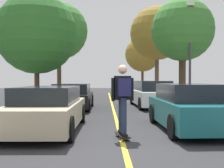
# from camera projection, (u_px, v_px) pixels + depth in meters

# --- Properties ---
(ground) EXTENTS (80.00, 80.00, 0.00)m
(ground) POSITION_uv_depth(u_px,v_px,m) (122.00, 139.00, 6.97)
(ground) COLOR #2D2D30
(center_line) EXTENTS (0.12, 39.20, 0.01)m
(center_line) POSITION_uv_depth(u_px,v_px,m) (116.00, 117.00, 10.97)
(center_line) COLOR gold
(center_line) RESTS_ON ground
(parked_car_left_nearest) EXTENTS (1.93, 4.44, 1.29)m
(parked_car_left_nearest) POSITION_uv_depth(u_px,v_px,m) (48.00, 109.00, 8.15)
(parked_car_left_nearest) COLOR #BCAD89
(parked_car_left_nearest) RESTS_ON ground
(parked_car_left_near) EXTENTS (2.02, 4.39, 1.27)m
(parked_car_left_near) POSITION_uv_depth(u_px,v_px,m) (72.00, 96.00, 14.23)
(parked_car_left_near) COLOR black
(parked_car_left_near) RESTS_ON ground
(parked_car_right_nearest) EXTENTS (1.88, 4.08, 1.36)m
(parked_car_right_nearest) POSITION_uv_depth(u_px,v_px,m) (189.00, 107.00, 8.26)
(parked_car_right_nearest) COLOR #196066
(parked_car_right_nearest) RESTS_ON ground
(parked_car_right_near) EXTENTS (1.99, 4.61, 1.41)m
(parked_car_right_near) POSITION_uv_depth(u_px,v_px,m) (151.00, 94.00, 15.03)
(parked_car_right_near) COLOR white
(parked_car_right_near) RESTS_ON ground
(street_tree_left_nearest) EXTENTS (4.05, 4.05, 5.67)m
(street_tree_left_nearest) POSITION_uv_depth(u_px,v_px,m) (37.00, 34.00, 13.99)
(street_tree_left_nearest) COLOR #4C3823
(street_tree_left_nearest) RESTS_ON sidewalk_left
(street_tree_left_near) EXTENTS (4.26, 4.26, 7.09)m
(street_tree_left_near) POSITION_uv_depth(u_px,v_px,m) (59.00, 31.00, 20.80)
(street_tree_left_near) COLOR #4C3823
(street_tree_left_near) RESTS_ON sidewalk_left
(street_tree_right_nearest) EXTENTS (3.44, 3.44, 5.80)m
(street_tree_right_nearest) POSITION_uv_depth(u_px,v_px,m) (182.00, 30.00, 15.32)
(street_tree_right_nearest) COLOR #4C3823
(street_tree_right_nearest) RESTS_ON sidewalk_right
(street_tree_right_near) EXTENTS (4.40, 4.40, 7.34)m
(street_tree_right_near) POSITION_uv_depth(u_px,v_px,m) (157.00, 33.00, 22.85)
(street_tree_right_near) COLOR brown
(street_tree_right_near) RESTS_ON sidewalk_right
(street_tree_right_far) EXTENTS (3.95, 3.95, 6.16)m
(street_tree_right_far) POSITION_uv_depth(u_px,v_px,m) (143.00, 54.00, 31.63)
(street_tree_right_far) COLOR #4C3823
(street_tree_right_far) RESTS_ON sidewalk_right
(fire_hydrant) EXTENTS (0.20, 0.20, 0.70)m
(fire_hydrant) POSITION_uv_depth(u_px,v_px,m) (14.00, 108.00, 9.74)
(fire_hydrant) COLOR #B2140F
(fire_hydrant) RESTS_ON sidewalk_left
(streetlamp) EXTENTS (0.36, 0.24, 5.23)m
(streetlamp) POSITION_uv_depth(u_px,v_px,m) (190.00, 46.00, 13.94)
(streetlamp) COLOR #38383D
(streetlamp) RESTS_ON sidewalk_right
(skateboard) EXTENTS (0.36, 0.87, 0.10)m
(skateboard) POSITION_uv_depth(u_px,v_px,m) (122.00, 135.00, 7.06)
(skateboard) COLOR black
(skateboard) RESTS_ON ground
(skateboarder) EXTENTS (0.59, 0.71, 1.76)m
(skateboarder) POSITION_uv_depth(u_px,v_px,m) (123.00, 95.00, 7.01)
(skateboarder) COLOR black
(skateboarder) RESTS_ON skateboard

